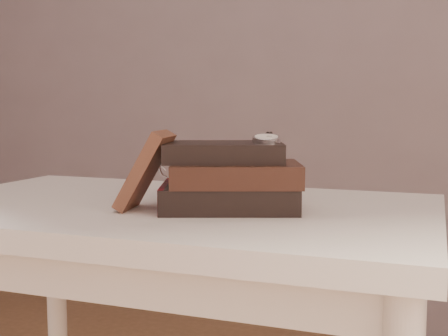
% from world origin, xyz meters
% --- Properties ---
extents(back_wall, '(3.50, 0.02, 2.70)m').
position_xyz_m(back_wall, '(0.00, 1.75, 1.35)').
color(back_wall, gray).
rests_on(back_wall, ground).
extents(table, '(1.00, 0.60, 0.75)m').
position_xyz_m(table, '(0.00, 0.35, 0.66)').
color(table, silver).
rests_on(table, ground).
extents(book_stack, '(0.29, 0.24, 0.12)m').
position_xyz_m(book_stack, '(0.13, 0.33, 0.81)').
color(book_stack, black).
rests_on(book_stack, table).
extents(journal, '(0.11, 0.11, 0.14)m').
position_xyz_m(journal, '(-0.01, 0.27, 0.82)').
color(journal, '#422319').
rests_on(journal, table).
extents(pocket_watch, '(0.06, 0.16, 0.02)m').
position_xyz_m(pocket_watch, '(0.20, 0.34, 0.88)').
color(pocket_watch, silver).
rests_on(pocket_watch, book_stack).
extents(eyeglasses, '(0.13, 0.14, 0.05)m').
position_xyz_m(eyeglasses, '(0.02, 0.38, 0.82)').
color(eyeglasses, silver).
rests_on(eyeglasses, book_stack).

